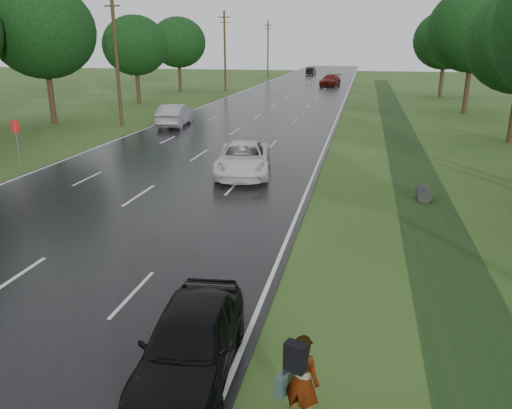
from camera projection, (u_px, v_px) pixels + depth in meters
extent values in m
plane|color=#2D4F1C|center=(11.00, 282.00, 13.26)|extent=(220.00, 220.00, 0.00)
cube|color=black|center=(282.00, 100.00, 55.12)|extent=(14.00, 180.00, 0.04)
cube|color=silver|center=(344.00, 102.00, 53.77)|extent=(0.12, 180.00, 0.01)
cube|color=silver|center=(223.00, 99.00, 56.45)|extent=(0.12, 180.00, 0.01)
cube|color=silver|center=(282.00, 100.00, 55.11)|extent=(0.12, 180.00, 0.01)
cube|color=#193313|center=(406.00, 150.00, 29.58)|extent=(2.20, 120.00, 0.01)
cylinder|color=#2D2D2D|center=(424.00, 194.00, 20.20)|extent=(0.56, 1.00, 0.56)
cylinder|color=slate|center=(18.00, 144.00, 25.77)|extent=(0.06, 0.06, 2.20)
cube|color=red|center=(15.00, 126.00, 25.50)|extent=(0.50, 0.04, 0.60)
cylinder|color=#322214|center=(117.00, 58.00, 36.80)|extent=(0.26, 0.26, 10.00)
cube|color=#322214|center=(112.00, 6.00, 35.69)|extent=(1.20, 0.10, 0.10)
cylinder|color=#322214|center=(225.00, 52.00, 64.71)|extent=(0.26, 0.26, 10.00)
cube|color=#322214|center=(224.00, 17.00, 63.42)|extent=(1.60, 0.12, 0.12)
cube|color=#322214|center=(224.00, 22.00, 63.60)|extent=(1.20, 0.10, 0.10)
cylinder|color=#322214|center=(268.00, 49.00, 92.62)|extent=(0.26, 0.26, 10.00)
cube|color=#322214|center=(268.00, 25.00, 91.33)|extent=(1.60, 0.12, 0.12)
cube|color=#322214|center=(268.00, 29.00, 91.51)|extent=(1.20, 0.10, 0.10)
cylinder|color=#322214|center=(467.00, 90.00, 44.44)|extent=(0.44, 0.44, 4.16)
ellipsoid|color=black|center=(474.00, 30.00, 42.87)|extent=(8.00, 8.00, 7.20)
cylinder|color=#322214|center=(441.00, 81.00, 57.59)|extent=(0.44, 0.44, 3.68)
ellipsoid|color=black|center=(446.00, 40.00, 56.19)|extent=(7.20, 7.20, 6.48)
cylinder|color=#322214|center=(51.00, 98.00, 38.88)|extent=(0.44, 0.44, 4.00)
ellipsoid|color=black|center=(43.00, 31.00, 37.36)|extent=(7.80, 7.80, 7.02)
cylinder|color=#322214|center=(138.00, 87.00, 51.85)|extent=(0.44, 0.44, 3.36)
ellipsoid|color=black|center=(135.00, 45.00, 50.56)|extent=(6.60, 6.60, 5.94)
cylinder|color=#322214|center=(180.00, 78.00, 64.96)|extent=(0.44, 0.44, 3.52)
ellipsoid|color=black|center=(178.00, 42.00, 63.61)|extent=(7.00, 7.00, 6.30)
imported|color=#A5998C|center=(302.00, 381.00, 8.08)|extent=(0.72, 0.60, 1.69)
cube|color=black|center=(296.00, 357.00, 7.70)|extent=(0.39, 0.31, 0.47)
cube|color=#334A46|center=(285.00, 382.00, 8.41)|extent=(0.32, 0.50, 0.38)
cube|color=black|center=(285.00, 370.00, 8.34)|extent=(0.10, 0.16, 0.03)
imported|color=white|center=(243.00, 159.00, 23.83)|extent=(3.37, 5.74, 1.50)
imported|color=black|center=(191.00, 341.00, 9.34)|extent=(2.04, 4.26, 1.41)
imported|color=gray|center=(175.00, 115.00, 37.84)|extent=(2.30, 5.18, 1.65)
imported|color=maroon|center=(330.00, 80.00, 73.67)|extent=(3.16, 5.85, 1.61)
imported|color=black|center=(311.00, 71.00, 100.23)|extent=(1.76, 4.28, 1.38)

